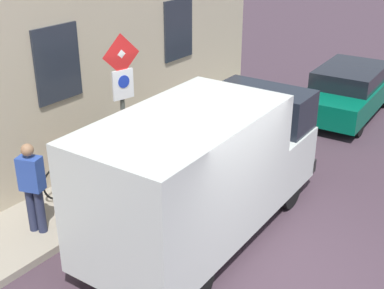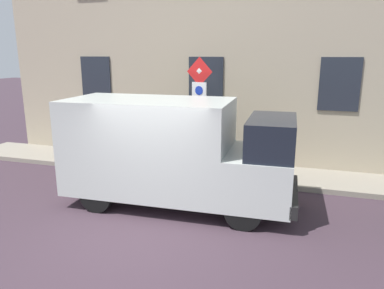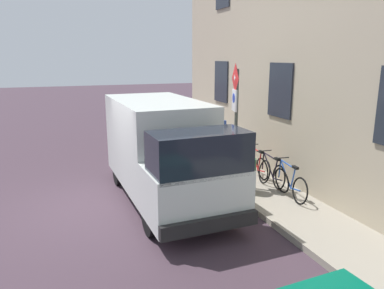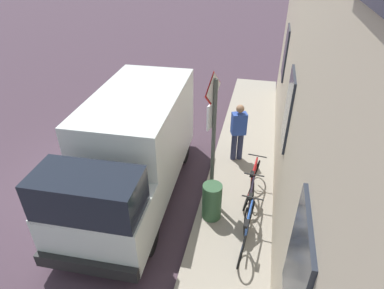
# 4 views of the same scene
# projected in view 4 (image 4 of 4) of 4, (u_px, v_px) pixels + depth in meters

# --- Properties ---
(ground_plane) EXTENTS (80.00, 80.00, 0.00)m
(ground_plane) POSITION_uv_depth(u_px,v_px,m) (80.00, 178.00, 9.00)
(ground_plane) COLOR #3F2F39
(sidewalk_slab) EXTENTS (1.74, 16.18, 0.14)m
(sidewalk_slab) POSITION_uv_depth(u_px,v_px,m) (237.00, 200.00, 8.15)
(sidewalk_slab) COLOR gray
(sidewalk_slab) RESTS_ON ground_plane
(building_facade) EXTENTS (0.75, 14.18, 8.36)m
(building_facade) POSITION_uv_depth(u_px,v_px,m) (324.00, 34.00, 5.71)
(building_facade) COLOR tan
(building_facade) RESTS_ON ground_plane
(sign_post_stacked) EXTENTS (0.20, 0.55, 3.17)m
(sign_post_stacked) POSITION_uv_depth(u_px,v_px,m) (213.00, 124.00, 6.90)
(sign_post_stacked) COLOR #474C47
(sign_post_stacked) RESTS_ON sidewalk_slab
(delivery_van) EXTENTS (2.18, 5.39, 2.50)m
(delivery_van) POSITION_uv_depth(u_px,v_px,m) (133.00, 148.00, 7.83)
(delivery_van) COLOR silver
(delivery_van) RESTS_ON ground_plane
(bicycle_blue) EXTENTS (0.46, 1.71, 0.89)m
(bicycle_blue) POSITION_uv_depth(u_px,v_px,m) (247.00, 231.00, 6.71)
(bicycle_blue) COLOR black
(bicycle_blue) RESTS_ON sidewalk_slab
(bicycle_black) EXTENTS (0.46, 1.71, 0.89)m
(bicycle_black) POSITION_uv_depth(u_px,v_px,m) (250.00, 205.00, 7.36)
(bicycle_black) COLOR black
(bicycle_black) RESTS_ON sidewalk_slab
(bicycle_red) EXTENTS (0.46, 1.72, 0.89)m
(bicycle_red) POSITION_uv_depth(u_px,v_px,m) (252.00, 183.00, 8.01)
(bicycle_red) COLOR black
(bicycle_red) RESTS_ON sidewalk_slab
(pedestrian) EXTENTS (0.46, 0.38, 1.72)m
(pedestrian) POSITION_uv_depth(u_px,v_px,m) (238.00, 131.00, 9.05)
(pedestrian) COLOR #262B47
(pedestrian) RESTS_ON sidewalk_slab
(litter_bin) EXTENTS (0.44, 0.44, 0.90)m
(litter_bin) POSITION_uv_depth(u_px,v_px,m) (212.00, 201.00, 7.34)
(litter_bin) COLOR #2D5133
(litter_bin) RESTS_ON sidewalk_slab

